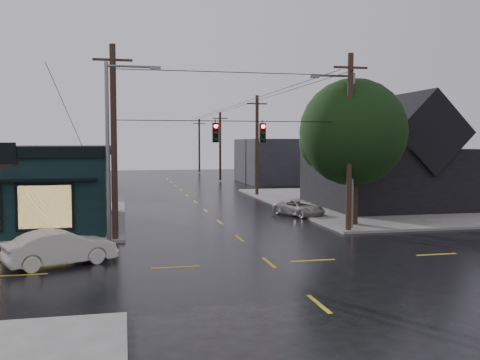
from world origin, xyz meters
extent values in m
plane|color=black|center=(0.00, 0.00, 0.00)|extent=(160.00, 160.00, 0.00)
cube|color=slate|center=(20.00, 20.00, 0.07)|extent=(28.00, 28.00, 0.15)
cube|color=black|center=(15.00, 17.00, 2.40)|extent=(12.00, 11.00, 4.50)
cylinder|color=black|center=(7.71, 8.71, 2.23)|extent=(0.70, 0.70, 4.16)
sphere|color=black|center=(7.71, 8.71, 5.78)|extent=(6.55, 6.55, 6.55)
cylinder|color=black|center=(0.00, 6.50, 6.30)|extent=(13.00, 0.04, 0.04)
cube|color=#3E312D|center=(-14.00, 40.00, 2.20)|extent=(12.00, 10.00, 4.40)
cube|color=#242328|center=(16.00, 45.00, 2.80)|extent=(14.00, 12.00, 5.60)
imported|color=beige|center=(-8.66, 1.40, 0.74)|extent=(4.77, 3.26, 1.49)
imported|color=#ADA9A0|center=(6.00, 13.77, 0.56)|extent=(3.33, 4.47, 1.13)
camera|label=1|loc=(-6.02, -21.79, 5.14)|focal=40.00mm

